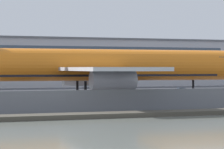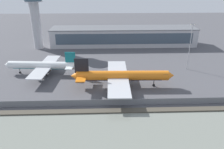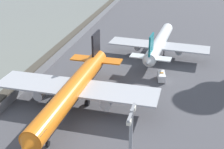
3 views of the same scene
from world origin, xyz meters
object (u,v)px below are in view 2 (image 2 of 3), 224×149
object	(u,v)px
ops_van	(80,69)
control_tower	(35,15)
cargo_jet_orange	(121,76)
passenger_jet_white_teal	(43,66)
apron_light_mast_apron_west	(190,45)
baggage_tug	(155,77)

from	to	relation	value
ops_van	control_tower	size ratio (longest dim) A/B	0.13
cargo_jet_orange	ops_van	bearing A→B (deg)	137.15
passenger_jet_white_teal	apron_light_mast_apron_west	world-z (taller)	apron_light_mast_apron_west
ops_van	apron_light_mast_apron_west	bearing A→B (deg)	1.10
ops_van	control_tower	bearing A→B (deg)	126.98
cargo_jet_orange	passenger_jet_white_teal	size ratio (longest dim) A/B	1.19
passenger_jet_white_teal	baggage_tug	world-z (taller)	passenger_jet_white_teal
cargo_jet_orange	passenger_jet_white_teal	xyz separation A→B (m)	(-40.82, 16.87, -0.69)
ops_van	baggage_tug	bearing A→B (deg)	-16.10
cargo_jet_orange	apron_light_mast_apron_west	xyz separation A→B (m)	(39.38, 20.86, 8.79)
passenger_jet_white_teal	baggage_tug	size ratio (longest dim) A/B	12.34
passenger_jet_white_teal	ops_van	bearing A→B (deg)	8.20
passenger_jet_white_teal	apron_light_mast_apron_west	size ratio (longest dim) A/B	1.57
control_tower	apron_light_mast_apron_west	world-z (taller)	control_tower
baggage_tug	cargo_jet_orange	bearing A→B (deg)	-155.66
cargo_jet_orange	baggage_tug	world-z (taller)	cargo_jet_orange
baggage_tug	apron_light_mast_apron_west	world-z (taller)	apron_light_mast_apron_west
baggage_tug	ops_van	size ratio (longest dim) A/B	0.60
baggage_tug	apron_light_mast_apron_west	bearing A→B (deg)	30.83
passenger_jet_white_teal	ops_van	xyz separation A→B (m)	(19.59, 2.82, -3.55)
cargo_jet_orange	control_tower	world-z (taller)	control_tower
passenger_jet_white_teal	apron_light_mast_apron_west	distance (m)	80.86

